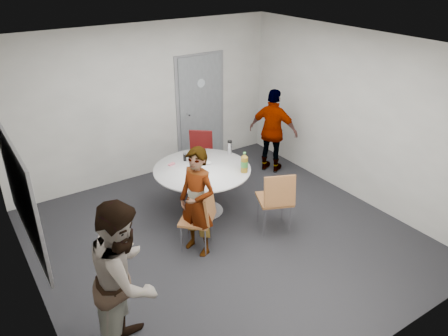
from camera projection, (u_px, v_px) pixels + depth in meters
floor at (225, 238)px, 6.31m from camera, size 5.00×5.00×0.00m
ceiling at (225, 48)px, 5.11m from camera, size 5.00×5.00×0.00m
wall_back at (145, 103)px, 7.58m from camera, size 5.00×0.00×5.00m
wall_left at (22, 208)px, 4.48m from camera, size 0.00×5.00×5.00m
wall_right at (355, 117)px, 6.95m from camera, size 0.00×5.00×5.00m
wall_front at (381, 250)px, 3.85m from camera, size 5.00×0.00×5.00m
door at (200, 110)px, 8.25m from camera, size 1.02×0.17×2.12m
whiteboard at (20, 191)px, 4.60m from camera, size 0.04×1.90×1.25m
table at (204, 174)px, 6.65m from camera, size 1.48×1.48×1.09m
chair_near_left at (202, 215)px, 5.88m from camera, size 0.60×0.60×0.87m
chair_near_right at (277, 197)px, 6.18m from camera, size 0.62×0.65×0.98m
chair_far at (200, 151)px, 7.72m from camera, size 0.62×0.63×0.90m
person_main at (197, 202)px, 5.72m from camera, size 0.52×0.65×1.53m
person_left at (126, 279)px, 4.23m from camera, size 1.02×1.07×1.73m
person_right at (273, 131)px, 7.93m from camera, size 0.79×0.98×1.56m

